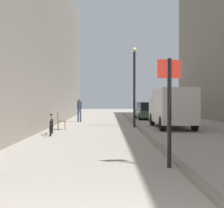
# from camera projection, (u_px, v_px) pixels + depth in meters

# --- Properties ---
(ground_plane) EXTENTS (80.00, 80.00, 0.00)m
(ground_plane) POSITION_uv_depth(u_px,v_px,m) (111.00, 132.00, 14.50)
(ground_plane) COLOR #A8A093
(building_facade_left) EXTENTS (3.41, 40.00, 12.01)m
(building_facade_left) POSITION_uv_depth(u_px,v_px,m) (4.00, 11.00, 14.36)
(building_facade_left) COLOR gray
(building_facade_left) RESTS_ON ground_plane
(kerb_strip) EXTENTS (0.16, 40.00, 0.12)m
(kerb_strip) POSITION_uv_depth(u_px,v_px,m) (143.00, 131.00, 14.51)
(kerb_strip) COLOR gray
(kerb_strip) RESTS_ON ground_plane
(pedestrian_mid_block) EXTENTS (0.35, 0.23, 1.74)m
(pedestrian_mid_block) POSITION_uv_depth(u_px,v_px,m) (79.00, 108.00, 21.51)
(pedestrian_mid_block) COLOR #2D3851
(pedestrian_mid_block) RESTS_ON ground_plane
(delivery_van) EXTENTS (1.95, 4.85, 2.27)m
(delivery_van) POSITION_uv_depth(u_px,v_px,m) (172.00, 107.00, 16.77)
(delivery_van) COLOR silver
(delivery_van) RESTS_ON ground_plane
(parked_car) EXTENTS (1.97, 4.27, 1.45)m
(parked_car) POSITION_uv_depth(u_px,v_px,m) (147.00, 111.00, 25.13)
(parked_car) COLOR #335138
(parked_car) RESTS_ON ground_plane
(street_sign_post) EXTENTS (0.59, 0.17, 2.60)m
(street_sign_post) POSITION_uv_depth(u_px,v_px,m) (169.00, 103.00, 6.91)
(street_sign_post) COLOR black
(street_sign_post) RESTS_ON ground_plane
(lamp_post) EXTENTS (0.28, 0.28, 4.76)m
(lamp_post) POSITION_uv_depth(u_px,v_px,m) (134.00, 82.00, 17.32)
(lamp_post) COLOR black
(lamp_post) RESTS_ON ground_plane
(bicycle_leaning) EXTENTS (0.29, 1.76, 0.98)m
(bicycle_leaning) POSITION_uv_depth(u_px,v_px,m) (51.00, 127.00, 13.51)
(bicycle_leaning) COLOR black
(bicycle_leaning) RESTS_ON ground_plane
(cafe_chair_near_window) EXTENTS (0.49, 0.49, 0.94)m
(cafe_chair_near_window) POSITION_uv_depth(u_px,v_px,m) (60.00, 120.00, 15.80)
(cafe_chair_near_window) COLOR brown
(cafe_chair_near_window) RESTS_ON ground_plane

